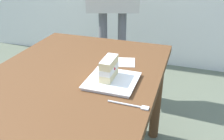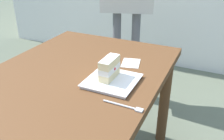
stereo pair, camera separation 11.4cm
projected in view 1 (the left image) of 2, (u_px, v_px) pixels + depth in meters
patio_table at (69, 98)px, 1.24m from camera, size 1.24×0.85×0.70m
dessert_plate at (112, 81)px, 1.17m from camera, size 0.23×0.23×0.02m
cake_slice at (109, 68)px, 1.16m from camera, size 0.13×0.06×0.10m
dessert_fork at (131, 105)px, 1.00m from camera, size 0.02×0.17×0.01m
paper_napkin at (126, 62)px, 1.37m from camera, size 0.14×0.12×0.00m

